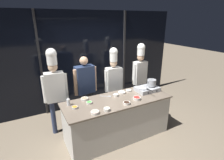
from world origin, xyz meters
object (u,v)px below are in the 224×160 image
object	(u,v)px
portable_stove	(147,89)
prep_bowl_shrimp	(95,112)
prep_bowl_rice	(122,92)
prep_bowl_noodles	(107,109)
prep_bowl_bean_sprouts	(116,95)
prep_bowl_soy_glaze	(127,103)
prep_bowl_onion	(129,90)
person_guest	(85,84)
chef_head	(55,86)
squeeze_bottle_clear	(68,102)
chef_sous	(113,78)
frying_pan	(143,87)
chef_line	(140,71)
prep_bowl_carrots	(75,107)
prep_bowl_mushrooms	(85,99)
prep_bowl_scallions	(89,102)
serving_spoon_slotted	(108,96)
stock_pot	(152,83)
prep_bowl_bell_pepper	(137,98)

from	to	relation	value
portable_stove	prep_bowl_shrimp	size ratio (longest dim) A/B	3.37
prep_bowl_rice	prep_bowl_noodles	size ratio (longest dim) A/B	1.38
portable_stove	prep_bowl_bean_sprouts	bearing A→B (deg)	173.66
portable_stove	prep_bowl_bean_sprouts	distance (m)	0.78
portable_stove	prep_bowl_bean_sprouts	xyz separation A→B (m)	(-0.78, 0.09, -0.02)
prep_bowl_rice	prep_bowl_soy_glaze	distance (m)	0.53
prep_bowl_onion	prep_bowl_soy_glaze	world-z (taller)	prep_bowl_soy_glaze
person_guest	chef_head	bearing A→B (deg)	0.95
squeeze_bottle_clear	prep_bowl_onion	distance (m)	1.41
prep_bowl_bean_sprouts	prep_bowl_soy_glaze	size ratio (longest dim) A/B	0.82
prep_bowl_noodles	chef_sous	size ratio (longest dim) A/B	0.07
frying_pan	squeeze_bottle_clear	world-z (taller)	squeeze_bottle_clear
prep_bowl_noodles	chef_line	world-z (taller)	chef_line
prep_bowl_onion	chef_head	xyz separation A→B (m)	(-1.54, 0.50, 0.23)
prep_bowl_carrots	prep_bowl_onion	size ratio (longest dim) A/B	0.87
squeeze_bottle_clear	prep_bowl_carrots	bearing A→B (deg)	-69.31
prep_bowl_shrimp	prep_bowl_bean_sprouts	size ratio (longest dim) A/B	1.33
prep_bowl_rice	prep_bowl_carrots	bearing A→B (deg)	-170.22
chef_sous	chef_line	world-z (taller)	chef_line
frying_pan	prep_bowl_mushrooms	distance (m)	1.34
prep_bowl_scallions	prep_bowl_bean_sprouts	bearing A→B (deg)	4.62
squeeze_bottle_clear	prep_bowl_mushrooms	size ratio (longest dim) A/B	1.07
prep_bowl_noodles	serving_spoon_slotted	world-z (taller)	prep_bowl_noodles
stock_pot	prep_bowl_onion	world-z (taller)	stock_pot
frying_pan	prep_bowl_noodles	bearing A→B (deg)	-161.10
prep_bowl_shrimp	prep_bowl_soy_glaze	size ratio (longest dim) A/B	1.10
portable_stove	stock_pot	world-z (taller)	stock_pot
prep_bowl_shrimp	serving_spoon_slotted	size ratio (longest dim) A/B	0.68
prep_bowl_bell_pepper	prep_bowl_noodles	size ratio (longest dim) A/B	1.35
squeeze_bottle_clear	person_guest	distance (m)	0.84
prep_bowl_rice	chef_line	xyz separation A→B (m)	(0.91, 0.57, 0.22)
prep_bowl_shrimp	person_guest	size ratio (longest dim) A/B	0.09
stock_pot	prep_bowl_shrimp	bearing A→B (deg)	-166.63
portable_stove	prep_bowl_carrots	size ratio (longest dim) A/B	4.62
prep_bowl_carrots	prep_bowl_mushrooms	bearing A→B (deg)	42.73
squeeze_bottle_clear	chef_sous	bearing A→B (deg)	24.43
prep_bowl_shrimp	prep_bowl_mushrooms	distance (m)	0.61
prep_bowl_shrimp	chef_line	xyz separation A→B (m)	(1.79, 1.12, 0.21)
prep_bowl_rice	prep_bowl_bell_pepper	bearing A→B (deg)	-76.33
prep_bowl_carrots	prep_bowl_mushrooms	size ratio (longest dim) A/B	0.72
stock_pot	chef_sous	size ratio (longest dim) A/B	0.13
squeeze_bottle_clear	prep_bowl_noodles	xyz separation A→B (m)	(0.56, -0.54, -0.05)
squeeze_bottle_clear	prep_bowl_mushrooms	world-z (taller)	squeeze_bottle_clear
stock_pot	prep_bowl_bean_sprouts	size ratio (longest dim) A/B	1.99
stock_pot	prep_bowl_rice	xyz separation A→B (m)	(-0.70, 0.17, -0.16)
portable_stove	stock_pot	distance (m)	0.18
prep_bowl_rice	serving_spoon_slotted	xyz separation A→B (m)	(-0.36, -0.02, -0.01)
prep_bowl_scallions	prep_bowl_soy_glaze	world-z (taller)	prep_bowl_soy_glaze
serving_spoon_slotted	prep_bowl_rice	bearing A→B (deg)	2.70
prep_bowl_rice	prep_bowl_shrimp	size ratio (longest dim) A/B	1.08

